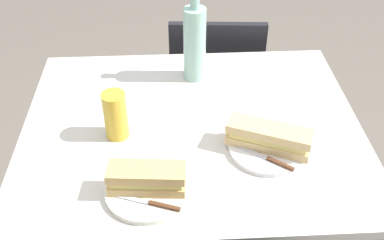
% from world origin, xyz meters
% --- Properties ---
extents(dining_table, '(1.02, 0.84, 0.77)m').
position_xyz_m(dining_table, '(0.00, 0.00, 0.64)').
color(dining_table, beige).
rests_on(dining_table, ground).
extents(chair_near, '(0.43, 0.43, 0.85)m').
position_xyz_m(chair_near, '(-0.14, -0.61, 0.48)').
color(chair_near, black).
rests_on(chair_near, ground).
extents(plate_near, '(0.22, 0.22, 0.01)m').
position_xyz_m(plate_near, '(-0.21, 0.12, 0.78)').
color(plate_near, white).
rests_on(plate_near, dining_table).
extents(baguette_sandwich_near, '(0.24, 0.16, 0.07)m').
position_xyz_m(baguette_sandwich_near, '(-0.21, 0.12, 0.82)').
color(baguette_sandwich_near, '#DBB77A').
rests_on(baguette_sandwich_near, plate_near).
extents(knife_near, '(0.15, 0.12, 0.01)m').
position_xyz_m(knife_near, '(-0.20, 0.17, 0.79)').
color(knife_near, silver).
rests_on(knife_near, plate_near).
extents(plate_far, '(0.22, 0.22, 0.01)m').
position_xyz_m(plate_far, '(0.13, 0.26, 0.78)').
color(plate_far, silver).
rests_on(plate_far, dining_table).
extents(baguette_sandwich_far, '(0.20, 0.09, 0.07)m').
position_xyz_m(baguette_sandwich_far, '(0.13, 0.26, 0.82)').
color(baguette_sandwich_far, tan).
rests_on(baguette_sandwich_far, plate_far).
extents(knife_far, '(0.17, 0.07, 0.01)m').
position_xyz_m(knife_far, '(0.12, 0.31, 0.79)').
color(knife_far, silver).
rests_on(knife_far, plate_far).
extents(water_bottle, '(0.07, 0.07, 0.33)m').
position_xyz_m(water_bottle, '(-0.02, -0.26, 0.91)').
color(water_bottle, '#99C6B7').
rests_on(water_bottle, dining_table).
extents(beer_glass, '(0.07, 0.07, 0.15)m').
position_xyz_m(beer_glass, '(0.22, 0.03, 0.85)').
color(beer_glass, gold).
rests_on(beer_glass, dining_table).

